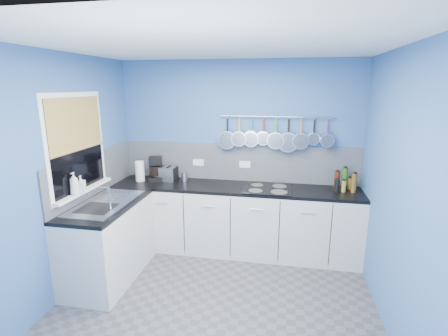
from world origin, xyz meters
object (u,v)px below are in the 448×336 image
(soap_bottle_b, at_px, (81,183))
(toaster, at_px, (166,174))
(paper_towel, at_px, (140,171))
(canister, at_px, (184,177))
(soap_bottle_a, at_px, (74,183))
(coffee_maker, at_px, (155,169))
(hob, at_px, (268,189))

(soap_bottle_b, distance_m, toaster, 1.21)
(paper_towel, xyz_separation_m, canister, (0.60, 0.11, -0.08))
(soap_bottle_a, distance_m, canister, 1.47)
(coffee_maker, xyz_separation_m, hob, (1.54, -0.12, -0.16))
(paper_towel, bearing_deg, soap_bottle_a, -101.85)
(soap_bottle_b, height_order, hob, soap_bottle_b)
(coffee_maker, bearing_deg, soap_bottle_b, -131.14)
(soap_bottle_a, xyz_separation_m, soap_bottle_b, (0.00, 0.11, -0.03))
(soap_bottle_a, bearing_deg, canister, 55.42)
(soap_bottle_b, bearing_deg, hob, 25.02)
(paper_towel, height_order, coffee_maker, coffee_maker)
(soap_bottle_a, height_order, hob, soap_bottle_a)
(soap_bottle_b, height_order, coffee_maker, coffee_maker)
(paper_towel, xyz_separation_m, toaster, (0.33, 0.09, -0.04))
(coffee_maker, height_order, hob, coffee_maker)
(soap_bottle_b, distance_m, paper_towel, 1.01)
(paper_towel, xyz_separation_m, coffee_maker, (0.20, 0.06, 0.03))
(soap_bottle_a, distance_m, paper_towel, 1.12)
(soap_bottle_a, height_order, canister, soap_bottle_a)
(paper_towel, relative_size, canister, 2.21)
(paper_towel, bearing_deg, hob, -1.91)
(soap_bottle_a, height_order, toaster, soap_bottle_a)
(paper_towel, height_order, toaster, paper_towel)
(paper_towel, relative_size, toaster, 0.92)
(hob, bearing_deg, coffee_maker, 175.49)
(toaster, distance_m, canister, 0.27)
(coffee_maker, distance_m, toaster, 0.15)
(coffee_maker, height_order, toaster, coffee_maker)
(toaster, height_order, canister, toaster)
(toaster, xyz_separation_m, canister, (0.26, 0.02, -0.03))
(soap_bottle_b, bearing_deg, toaster, 62.13)
(coffee_maker, bearing_deg, toaster, -8.99)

